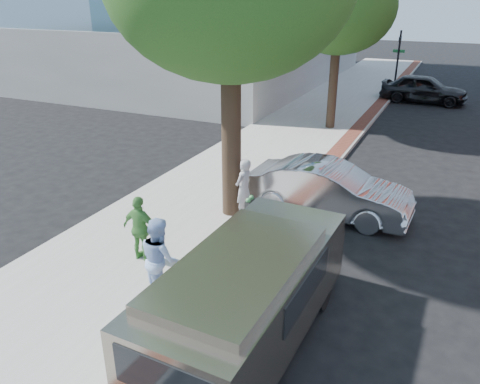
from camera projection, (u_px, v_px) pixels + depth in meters
The scene contains 14 objects.
ground at pixel (220, 252), 11.38m from camera, with size 120.00×120.00×0.00m, color black.
sidewalk at pixel (279, 150), 18.60m from camera, with size 5.00×60.00×0.15m, color #9E9991.
brick_strip at pixel (333, 155), 17.71m from camera, with size 0.60×60.00×0.01m, color brown.
curb at pixel (342, 159), 17.61m from camera, with size 0.10×60.00×0.15m, color gray.
office_base at pixel (200, 50), 34.01m from camera, with size 18.20×22.20×4.00m, color gray.
signal_near at pixel (398, 57), 28.49m from camera, with size 0.70×0.15×3.80m.
tree_far at pixel (339, 7), 19.51m from camera, with size 4.80×4.80×7.14m.
parking_meter at pixel (250, 214), 10.60m from camera, with size 0.12×0.32×1.47m.
person_gray at pixel (244, 189), 12.50m from camera, with size 0.61×0.40×1.67m, color #A5A6AA.
person_officer at pixel (160, 258), 9.16m from camera, with size 0.84×0.66×1.74m, color #95B6E6.
person_green at pixel (141, 229), 10.52m from camera, with size 0.91×0.38×1.55m, color #4F9543.
sedan_silver at pixel (329, 190), 13.08m from camera, with size 1.59×4.55×1.50m, color silver.
bg_car at pixel (424, 89), 26.71m from camera, with size 1.89×4.70×1.60m, color black.
van at pixel (253, 290), 8.18m from camera, with size 2.12×5.17×1.88m.
Camera 1 is at (4.64, -8.76, 5.80)m, focal length 35.00 mm.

